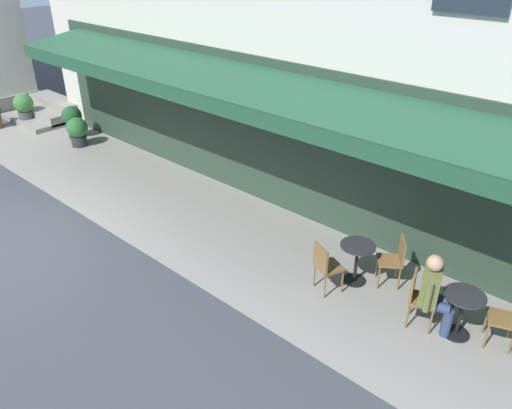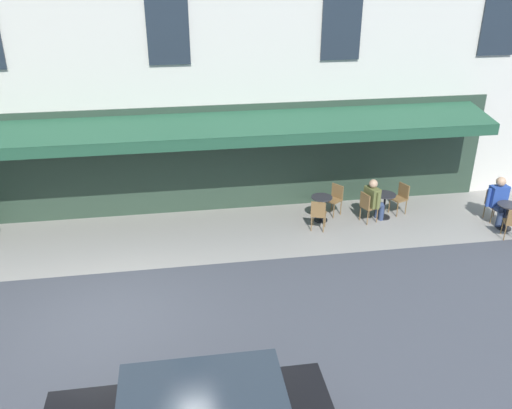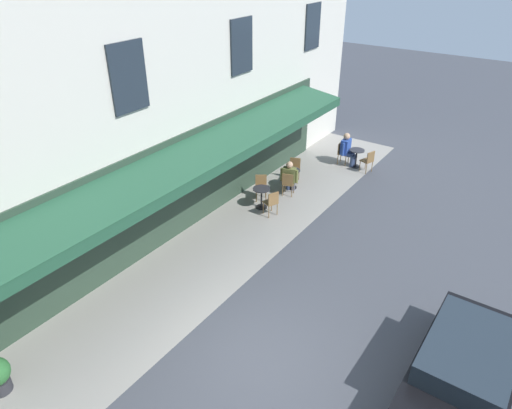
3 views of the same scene
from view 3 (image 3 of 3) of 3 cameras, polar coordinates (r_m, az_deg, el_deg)
ground_plane at (r=10.76m, az=0.04°, el=-18.94°), size 70.00×70.00×0.00m
sidewalk_cafe_terrace at (r=14.25m, az=-3.76°, el=-4.79°), size 20.50×3.20×0.01m
cafe_table_near_entrance at (r=17.19m, az=4.47°, el=3.53°), size 0.60×0.60×0.75m
cafe_chair_wicker_corner_left at (r=16.61m, az=4.00°, el=2.78°), size 0.51×0.51×0.91m
cafe_chair_wicker_near_door at (r=17.72m, az=4.81°, el=4.57°), size 0.52×0.52×0.91m
cafe_table_mid_terrace at (r=19.27m, az=12.34°, el=5.93°), size 0.60×0.60×0.75m
cafe_chair_wicker_back_row at (r=18.87m, az=13.76°, el=5.42°), size 0.51×0.51×0.91m
cafe_chair_wicker_corner_right at (r=19.42m, az=10.60°, el=6.50°), size 0.43×0.43×0.91m
cafe_table_streetside at (r=15.83m, az=0.68°, el=1.18°), size 0.60×0.60×0.75m
cafe_chair_wicker_under_awning at (r=15.34m, az=1.96°, el=0.40°), size 0.52×0.52×0.91m
cafe_chair_wicker_by_window at (r=16.36m, az=0.63°, el=2.41°), size 0.56×0.56×0.91m
seated_patron_in_blue at (r=19.29m, az=11.26°, el=6.84°), size 0.72×0.61×1.37m
seated_companion_in_olive at (r=16.73m, az=4.18°, el=3.55°), size 0.61×0.63×1.30m
parked_car_black at (r=10.52m, az=24.39°, el=-18.25°), size 4.31×1.83×1.33m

